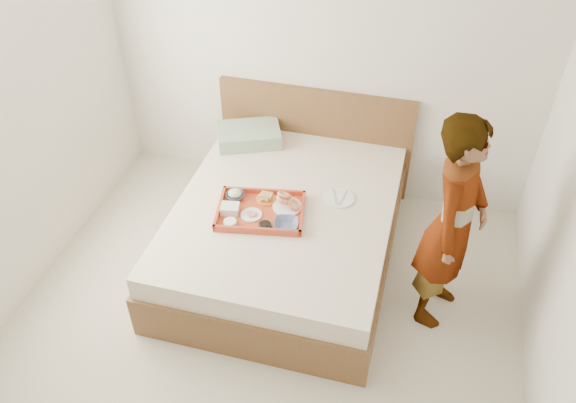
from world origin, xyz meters
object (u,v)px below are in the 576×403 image
Objects in this scene: tray at (261,211)px; dinner_plate at (339,198)px; person at (453,225)px; bed at (285,231)px.

dinner_plate is at bearing 21.52° from tray.
bed is at bearing 94.97° from person.
person reaches higher than bed.
bed is at bearing -155.65° from dinner_plate.
dinner_plate reaches higher than bed.
tray is 2.67× the size of dinner_plate.
person reaches higher than tray.
person is at bearing -25.35° from dinner_plate.
bed is 3.26× the size of tray.
tray is at bearing 102.28° from person.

